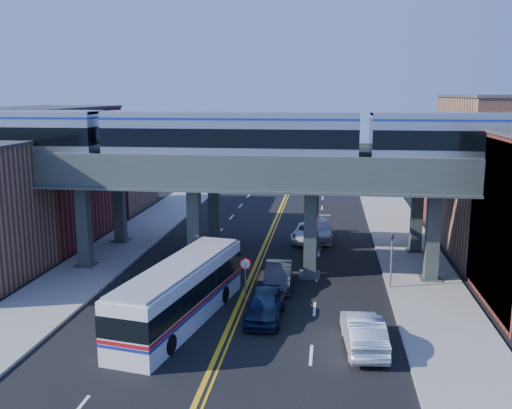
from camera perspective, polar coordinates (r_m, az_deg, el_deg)
ground at (r=32.33m, az=-2.38°, el=-11.31°), size 120.00×120.00×0.00m
sidewalk_west at (r=44.52m, az=-14.98°, el=-5.26°), size 5.00×70.00×0.16m
sidewalk_east at (r=41.80m, az=15.87°, el=-6.38°), size 5.00×70.00×0.16m
building_west_b at (r=51.67m, az=-19.98°, el=2.83°), size 8.00×14.00×11.00m
building_west_c at (r=63.59m, az=-14.58°, el=3.20°), size 8.00×10.00×8.00m
building_east_b at (r=47.81m, az=23.52°, el=2.56°), size 8.00×14.00×12.00m
building_east_c at (r=60.48m, az=20.06°, el=2.97°), size 8.00×10.00×9.00m
mural_panel at (r=35.58m, az=22.52°, el=-2.05°), size 0.10×9.50×9.50m
elevated_viaduct_near at (r=38.25m, az=-0.45°, el=2.29°), size 52.00×3.60×7.40m
elevated_viaduct_far at (r=45.13m, az=0.75°, el=3.63°), size 52.00×3.60×7.40m
transit_train at (r=38.13m, az=-2.61°, el=6.77°), size 52.01×3.26×3.81m
stop_sign at (r=34.46m, az=-1.07°, el=-6.75°), size 0.76×0.09×2.63m
traffic_signal at (r=37.07m, az=13.41°, el=-4.90°), size 0.15×0.18×4.10m
transit_bus at (r=31.63m, az=-7.56°, el=-8.80°), size 4.86×12.42×3.12m
car_lane_a at (r=31.96m, az=0.89°, el=-9.97°), size 2.01×4.89×1.66m
car_lane_b at (r=36.94m, az=2.25°, el=-7.10°), size 1.83×4.85×1.58m
car_lane_c at (r=48.46m, az=5.27°, el=-2.80°), size 3.02×5.51×1.46m
car_lane_d at (r=49.04m, az=6.32°, el=-2.54°), size 2.36×5.75×1.67m
car_parked_curb at (r=28.99m, az=10.70°, el=-12.42°), size 2.22×5.26×1.69m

